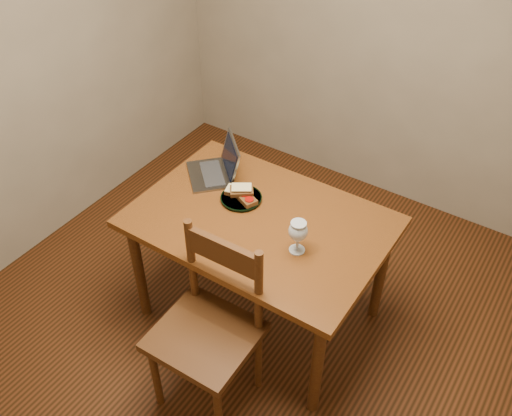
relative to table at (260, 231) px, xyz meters
The scene contains 11 objects.
floor 0.67m from the table, 75.65° to the right, with size 3.20×3.20×0.02m, color black.
back_wall 1.65m from the table, 89.13° to the left, with size 3.20×0.02×2.60m, color gray.
left_wall 1.72m from the table, behind, with size 0.02×3.20×2.60m, color gray.
table is the anchor object (origin of this frame).
chair 0.59m from the table, 81.95° to the right, with size 0.48×0.46×0.50m.
plate 0.21m from the table, 155.88° to the left, with size 0.22×0.22×0.02m, color black.
sandwich_cheese 0.26m from the table, 157.28° to the left, with size 0.12×0.07×0.04m, color #381E0C, non-canonical shape.
sandwich_tomato 0.19m from the table, 152.82° to the left, with size 0.12×0.07×0.04m, color #381E0C, non-canonical shape.
sandwich_top 0.24m from the table, 154.41° to the left, with size 0.12×0.07×0.04m, color #381E0C, non-canonical shape.
milk_glass 0.34m from the table, 18.40° to the right, with size 0.09×0.09×0.18m, color white, non-canonical shape.
laptop 0.47m from the table, 154.70° to the left, with size 0.40×0.40×0.21m.
Camera 1 is at (1.18, -1.76, 2.69)m, focal length 40.00 mm.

